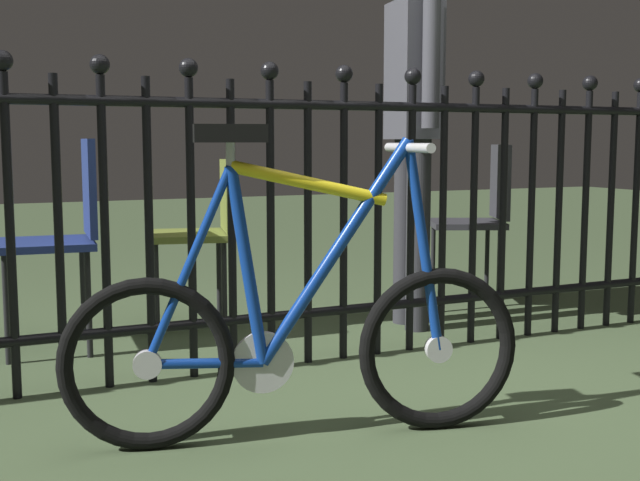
% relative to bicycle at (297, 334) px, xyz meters
% --- Properties ---
extents(ground_plane, '(20.00, 20.00, 0.00)m').
position_rel_bicycle_xyz_m(ground_plane, '(0.36, 0.00, -0.31)').
color(ground_plane, '#435536').
extents(iron_fence, '(4.66, 0.07, 1.20)m').
position_rel_bicycle_xyz_m(iron_fence, '(0.27, 0.75, 0.30)').
color(iron_fence, black).
rests_on(iron_fence, ground).
extents(bicycle, '(1.32, 0.45, 0.91)m').
position_rel_bicycle_xyz_m(bicycle, '(0.00, 0.00, 0.00)').
color(bicycle, black).
rests_on(bicycle, ground).
extents(chair_olive, '(0.45, 0.45, 0.78)m').
position_rel_bicycle_xyz_m(chair_olive, '(0.18, 1.48, 0.17)').
color(chair_olive, black).
rests_on(chair_olive, ground).
extents(chair_charcoal, '(0.49, 0.48, 0.85)m').
position_rel_bicycle_xyz_m(chair_charcoal, '(1.64, 1.38, 0.20)').
color(chair_charcoal, black).
rests_on(chair_charcoal, ground).
extents(chair_navy, '(0.42, 0.42, 0.87)m').
position_rel_bicycle_xyz_m(chair_navy, '(-0.45, 1.35, 0.21)').
color(chair_navy, black).
rests_on(chair_navy, ground).
extents(person_visitor, '(0.24, 0.47, 1.74)m').
position_rel_bicycle_xyz_m(person_visitor, '(1.07, 1.13, 0.74)').
color(person_visitor, '#2D2D33').
rests_on(person_visitor, ground).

